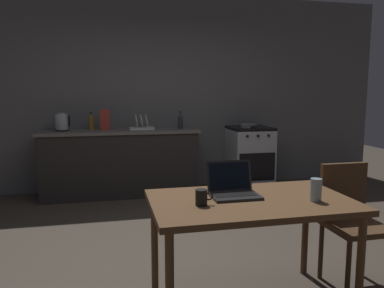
# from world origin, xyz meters

# --- Properties ---
(ground_plane) EXTENTS (12.00, 12.00, 0.00)m
(ground_plane) POSITION_xyz_m (0.00, 0.00, 0.00)
(ground_plane) COLOR #473D33
(back_wall) EXTENTS (6.40, 0.10, 2.84)m
(back_wall) POSITION_xyz_m (0.30, 2.54, 1.42)
(back_wall) COLOR slate
(back_wall) RESTS_ON ground_plane
(kitchen_counter) EXTENTS (2.16, 0.64, 0.92)m
(kitchen_counter) POSITION_xyz_m (-0.60, 2.19, 0.46)
(kitchen_counter) COLOR #282623
(kitchen_counter) RESTS_ON ground_plane
(stove_oven) EXTENTS (0.60, 0.62, 0.92)m
(stove_oven) POSITION_xyz_m (1.31, 2.19, 0.46)
(stove_oven) COLOR #B7BABF
(stove_oven) RESTS_ON ground_plane
(dining_table) EXTENTS (1.31, 0.79, 0.75)m
(dining_table) POSITION_xyz_m (0.14, -0.85, 0.67)
(dining_table) COLOR brown
(dining_table) RESTS_ON ground_plane
(chair) EXTENTS (0.40, 0.40, 0.90)m
(chair) POSITION_xyz_m (0.99, -0.71, 0.52)
(chair) COLOR #4C331E
(chair) RESTS_ON ground_plane
(laptop) EXTENTS (0.32, 0.27, 0.22)m
(laptop) POSITION_xyz_m (0.05, -0.74, 0.79)
(laptop) COLOR #232326
(laptop) RESTS_ON dining_table
(electric_kettle) EXTENTS (0.19, 0.17, 0.24)m
(electric_kettle) POSITION_xyz_m (-1.36, 2.19, 1.03)
(electric_kettle) COLOR black
(electric_kettle) RESTS_ON kitchen_counter
(bottle) EXTENTS (0.07, 0.07, 0.25)m
(bottle) POSITION_xyz_m (0.24, 2.14, 1.03)
(bottle) COLOR #2D2D33
(bottle) RESTS_ON kitchen_counter
(frying_pan) EXTENTS (0.26, 0.43, 0.05)m
(frying_pan) POSITION_xyz_m (1.27, 2.16, 0.94)
(frying_pan) COLOR gray
(frying_pan) RESTS_ON stove_oven
(coffee_mug) EXTENTS (0.11, 0.07, 0.10)m
(coffee_mug) POSITION_xyz_m (-0.21, -0.91, 0.80)
(coffee_mug) COLOR black
(coffee_mug) RESTS_ON dining_table
(drinking_glass) EXTENTS (0.07, 0.07, 0.15)m
(drinking_glass) POSITION_xyz_m (0.53, -0.98, 0.82)
(drinking_glass) COLOR #99B7C6
(drinking_glass) RESTS_ON dining_table
(cereal_box) EXTENTS (0.13, 0.05, 0.28)m
(cereal_box) POSITION_xyz_m (-0.80, 2.21, 1.05)
(cereal_box) COLOR #B2382D
(cereal_box) RESTS_ON kitchen_counter
(dish_rack) EXTENTS (0.34, 0.26, 0.21)m
(dish_rack) POSITION_xyz_m (-0.30, 2.19, 0.96)
(dish_rack) COLOR silver
(dish_rack) RESTS_ON kitchen_counter
(bottle_b) EXTENTS (0.07, 0.07, 0.24)m
(bottle_b) POSITION_xyz_m (-0.98, 2.27, 1.03)
(bottle_b) COLOR #8C601E
(bottle_b) RESTS_ON kitchen_counter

